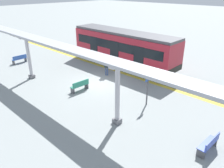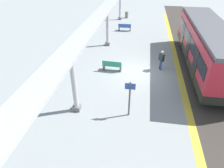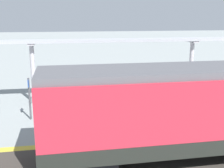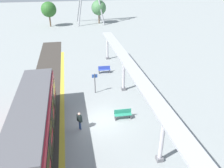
{
  "view_description": "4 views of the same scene",
  "coord_description": "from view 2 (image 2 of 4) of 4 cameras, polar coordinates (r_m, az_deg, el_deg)",
  "views": [
    {
      "loc": [
        11.37,
        12.42,
        7.49
      ],
      "look_at": [
        0.83,
        2.45,
        1.01
      ],
      "focal_mm": 35.14,
      "sensor_mm": 36.0,
      "label": 1
    },
    {
      "loc": [
        -0.39,
        13.88,
        7.76
      ],
      "look_at": [
        1.25,
        3.68,
        1.14
      ],
      "focal_mm": 32.48,
      "sensor_mm": 36.0,
      "label": 2
    },
    {
      "loc": [
        -14.57,
        3.36,
        5.23
      ],
      "look_at": [
        -0.77,
        0.87,
        1.91
      ],
      "focal_mm": 45.99,
      "sensor_mm": 36.0,
      "label": 3
    },
    {
      "loc": [
        -2.18,
        -15.51,
        11.48
      ],
      "look_at": [
        1.41,
        2.67,
        2.07
      ],
      "focal_mm": 35.66,
      "sensor_mm": 36.0,
      "label": 4
    }
  ],
  "objects": [
    {
      "name": "platform_info_sign",
      "position": [
        10.97,
        4.99,
        -3.39
      ],
      "size": [
        0.56,
        0.1,
        2.2
      ],
      "color": "#4C4C51",
      "rests_on": "ground"
    },
    {
      "name": "bench_near_end",
      "position": [
        15.86,
        0.02,
        5.19
      ],
      "size": [
        1.52,
        0.5,
        0.86
      ],
      "color": "#298369",
      "rests_on": "ground"
    },
    {
      "name": "bench_mid_platform",
      "position": [
        25.11,
        3.58,
        15.67
      ],
      "size": [
        1.5,
        0.44,
        0.86
      ],
      "color": "#3259AC",
      "rests_on": "ground"
    },
    {
      "name": "passenger_waiting_near_edge",
      "position": [
        16.24,
        13.76,
        7.1
      ],
      "size": [
        0.43,
        0.5,
        1.6
      ],
      "color": "#32497E",
      "rests_on": "ground"
    },
    {
      "name": "canopy_pillar_second",
      "position": [
        20.29,
        -1.29,
        15.79
      ],
      "size": [
        1.1,
        0.44,
        3.69
      ],
      "color": "slate",
      "rests_on": "ground"
    },
    {
      "name": "trash_bin",
      "position": [
        30.82,
        4.14,
        18.85
      ],
      "size": [
        0.48,
        0.48,
        0.88
      ],
      "primitive_type": "cylinder",
      "color": "slate",
      "rests_on": "ground"
    },
    {
      "name": "canopy_pillar_third",
      "position": [
        11.19,
        -10.68,
        0.26
      ],
      "size": [
        1.1,
        0.44,
        3.69
      ],
      "color": "slate",
      "rests_on": "ground"
    },
    {
      "name": "canopy_pillar_nearest",
      "position": [
        29.67,
        2.3,
        21.2
      ],
      "size": [
        1.1,
        0.44,
        3.69
      ],
      "color": "slate",
      "rests_on": "ground"
    },
    {
      "name": "trackbed",
      "position": [
        16.61,
        24.71,
        1.57
      ],
      "size": [
        3.2,
        50.54,
        0.01
      ],
      "primitive_type": "cube",
      "color": "#38332D",
      "rests_on": "ground"
    },
    {
      "name": "ground_plane",
      "position": [
        15.91,
        6.59,
        3.24
      ],
      "size": [
        176.0,
        176.0,
        0.0
      ],
      "primitive_type": "plane",
      "color": "gray"
    },
    {
      "name": "tactile_edge_strip",
      "position": [
        16.18,
        18.57,
        2.17
      ],
      "size": [
        0.43,
        38.54,
        0.01
      ],
      "primitive_type": "cube",
      "color": "gold",
      "rests_on": "ground"
    },
    {
      "name": "canopy_beam",
      "position": [
        14.96,
        -5.03,
        17.08
      ],
      "size": [
        1.2,
        30.57,
        0.16
      ],
      "primitive_type": "cube",
      "color": "#A8AAB2",
      "rests_on": "canopy_pillar_nearest"
    },
    {
      "name": "train_near_carriage",
      "position": [
        17.35,
        24.91,
        9.62
      ],
      "size": [
        2.65,
        11.83,
        3.48
      ],
      "color": "#B72333",
      "rests_on": "ground"
    }
  ]
}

